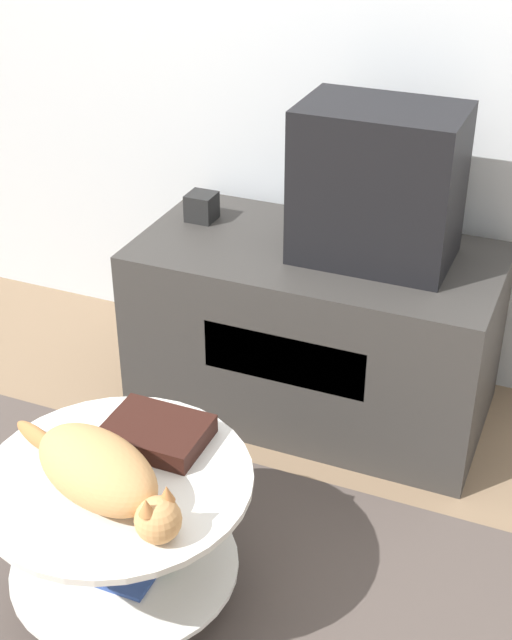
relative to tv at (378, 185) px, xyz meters
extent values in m
plane|color=#7F664C|center=(-0.27, -1.11, -0.83)|extent=(12.00, 12.00, 0.00)
cube|color=#4C423D|center=(-0.27, -1.11, -0.82)|extent=(2.08, 1.36, 0.02)
cube|color=#33302D|center=(-0.17, -0.02, -0.54)|extent=(1.16, 0.60, 0.59)
cube|color=black|center=(-0.17, -0.32, -0.48)|extent=(0.52, 0.01, 0.17)
cube|color=black|center=(0.00, 0.00, 0.00)|extent=(0.48, 0.32, 0.48)
cube|color=black|center=(0.00, -0.15, 0.01)|extent=(0.41, 0.01, 0.37)
cube|color=black|center=(-0.62, 0.05, -0.19)|extent=(0.09, 0.09, 0.09)
cylinder|color=#B2B2B7|center=(-0.32, -1.05, -0.81)|extent=(0.28, 0.28, 0.01)
cylinder|color=#B7B7BC|center=(-0.32, -1.05, -0.62)|extent=(0.04, 0.04, 0.39)
cylinder|color=silver|center=(-0.32, -1.05, -0.70)|extent=(0.58, 0.58, 0.01)
cylinder|color=silver|center=(-0.32, -1.05, -0.41)|extent=(0.66, 0.66, 0.02)
cube|color=#1E664C|center=(-0.32, -1.00, -0.67)|extent=(0.23, 0.12, 0.04)
cube|color=#2D478C|center=(-0.30, -1.10, -0.69)|extent=(0.16, 0.11, 0.01)
cube|color=black|center=(-0.29, -0.89, -0.38)|extent=(0.25, 0.19, 0.05)
ellipsoid|color=tan|center=(-0.32, -1.12, -0.33)|extent=(0.41, 0.31, 0.15)
sphere|color=tan|center=(-0.13, -1.19, -0.35)|extent=(0.11, 0.11, 0.11)
cone|color=#B2703D|center=(-0.12, -1.17, -0.30)|extent=(0.04, 0.04, 0.04)
cone|color=#B2703D|center=(-0.14, -1.22, -0.30)|extent=(0.04, 0.04, 0.04)
ellipsoid|color=#B2703D|center=(-0.55, -1.03, -0.37)|extent=(0.18, 0.10, 0.05)
camera|label=1|loc=(0.63, -2.44, 1.00)|focal=50.00mm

